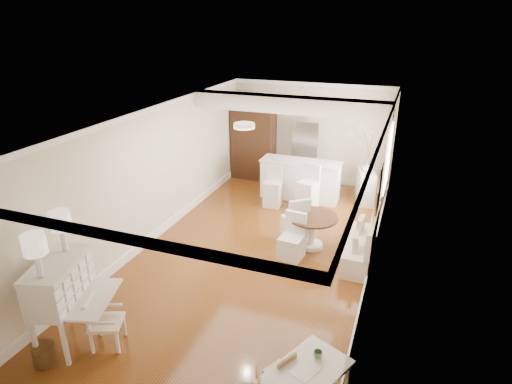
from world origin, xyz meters
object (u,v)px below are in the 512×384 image
Objects in this scene: kids_chair_b at (279,371)px; bar_stool_left at (273,187)px; gustavian_armchair at (107,322)px; wicker_basket at (44,355)px; slip_chair_near at (292,237)px; dining_table at (312,232)px; slip_chair_far at (295,218)px; secretary_bureau at (63,303)px; pantry_cabinet at (254,140)px; breakfast_counter at (300,180)px; bar_stool_right at (308,187)px; sideboard at (365,186)px; fridge at (318,155)px.

kids_chair_b is 0.62× the size of bar_stool_left.
wicker_basket is at bearing 114.91° from gustavian_armchair.
dining_table is at bearing 70.96° from slip_chair_near.
wicker_basket is 5.19m from slip_chair_far.
pantry_cabinet reaches higher than secretary_bureau.
pantry_cabinet is (-1.70, 1.08, 0.63)m from breakfast_counter.
pantry_cabinet is at bearing 126.39° from slip_chair_near.
slip_chair_far is at bearing -69.04° from bar_stool_right.
kids_chair_b is at bearing -110.04° from gustavian_armchair.
kids_chair_b is 0.64× the size of slip_chair_far.
gustavian_armchair is 5.57m from bar_stool_left.
kids_chair_b reaches higher than wicker_basket.
breakfast_counter is at bearing 75.41° from wicker_basket.
kids_chair_b is at bearing -13.27° from secretary_bureau.
gustavian_armchair is 0.92× the size of sideboard.
sideboard is (1.29, 0.86, -0.13)m from bar_stool_right.
kids_chair_b is at bearing -106.28° from sideboard.
pantry_cabinet is at bearing 72.44° from secretary_bureau.
sideboard reaches higher than kids_chair_b.
kids_chair_b is 0.58× the size of bar_stool_right.
wicker_basket is at bearing -104.88° from secretary_bureau.
fridge is at bearing 75.91° from wicker_basket.
wicker_basket is at bearing 25.05° from slip_chair_far.
dining_table is 0.49m from slip_chair_far.
slip_chair_far is 0.43× the size of pantry_cabinet.
sideboard is at bearing -44.41° from gustavian_armchair.
secretary_bureau is 0.65× the size of breakfast_counter.
slip_chair_far reaches higher than dining_table.
fridge reaches higher than sideboard.
breakfast_counter is (-1.38, 6.18, 0.20)m from kids_chair_b.
dining_table is at bearing 58.89° from wicker_basket.
bar_stool_left is 2.23m from pantry_cabinet.
secretary_bureau is 4.80m from dining_table.
wicker_basket is 4.57m from slip_chair_near.
wicker_basket is at bearing -104.59° from breakfast_counter.
gustavian_armchair is at bearing -89.01° from bar_stool_right.
bar_stool_right is at bearing -37.93° from pantry_cabinet.
breakfast_counter reaches higher than kids_chair_b.
slip_chair_near is at bearing -115.64° from dining_table.
fridge reaches higher than dining_table.
slip_chair_far is at bearing 152.36° from dining_table.
wicker_basket is at bearing -90.61° from pantry_cabinet.
secretary_bureau is 5.81m from bar_stool_left.
secretary_bureau is 0.68m from gustavian_armchair.
secretary_bureau is 3.21m from kids_chair_b.
slip_chair_near is 0.51× the size of fridge.
kids_chair_b is at bearing -70.08° from slip_chair_near.
gustavian_armchair reaches higher than dining_table.
slip_chair_far is at bearing 64.08° from wicker_basket.
sideboard is at bearing -12.14° from pantry_cabinet.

